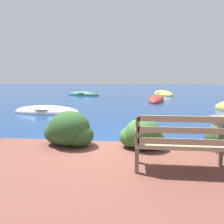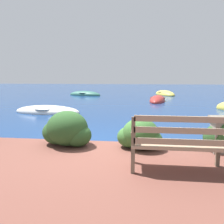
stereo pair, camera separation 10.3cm
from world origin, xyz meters
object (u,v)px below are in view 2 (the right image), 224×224
object	(u,v)px
rowboat_nearest	(47,112)
rowboat_distant	(165,94)
rowboat_outer	(85,95)
rowboat_far	(157,100)
park_bench	(178,142)

from	to	relation	value
rowboat_nearest	rowboat_distant	world-z (taller)	rowboat_distant
rowboat_nearest	rowboat_outer	distance (m)	9.16
rowboat_far	rowboat_outer	world-z (taller)	rowboat_far
rowboat_distant	rowboat_outer	bearing A→B (deg)	82.18
rowboat_nearest	rowboat_far	distance (m)	7.72
park_bench	rowboat_far	distance (m)	11.71
rowboat_far	rowboat_nearest	bearing A→B (deg)	-35.84
rowboat_outer	rowboat_nearest	bearing A→B (deg)	-71.08
rowboat_nearest	rowboat_outer	xyz separation A→B (m)	(-0.39, 9.15, 0.00)
rowboat_distant	rowboat_nearest	bearing A→B (deg)	129.26
rowboat_outer	rowboat_distant	world-z (taller)	rowboat_distant
rowboat_nearest	park_bench	bearing A→B (deg)	-48.22
park_bench	rowboat_nearest	world-z (taller)	park_bench
rowboat_nearest	rowboat_distant	size ratio (longest dim) A/B	1.00
park_bench	rowboat_distant	xyz separation A→B (m)	(1.85, 16.78, -0.64)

